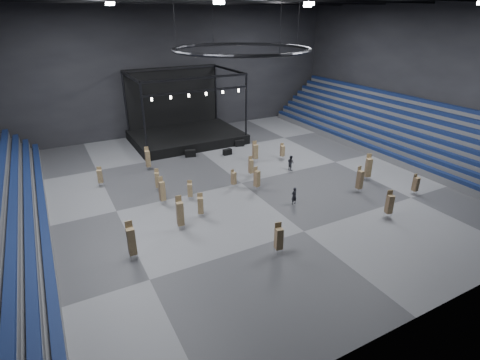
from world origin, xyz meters
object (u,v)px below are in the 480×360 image
chair_stack_0 (148,158)px  chair_stack_16 (157,180)px  chair_stack_7 (251,166)px  chair_stack_5 (100,176)px  chair_stack_8 (368,167)px  chair_stack_15 (360,179)px  flight_case_right (239,143)px  chair_stack_9 (416,184)px  chair_stack_1 (180,213)px  chair_stack_4 (282,151)px  chair_stack_6 (257,178)px  chair_stack_2 (190,190)px  flight_case_left (190,153)px  man_center (294,196)px  chair_stack_10 (279,238)px  chair_stack_13 (200,205)px  chair_stack_17 (234,178)px  crew_member (291,163)px  chair_stack_3 (390,204)px  stage (184,130)px  chair_stack_12 (255,151)px  flight_case_mid (227,152)px  chair_stack_11 (131,241)px

chair_stack_0 → chair_stack_16: bearing=-96.0°
chair_stack_7 → chair_stack_5: bearing=163.5°
chair_stack_8 → chair_stack_5: bearing=178.2°
chair_stack_7 → chair_stack_15: size_ratio=0.83×
flight_case_right → chair_stack_9: chair_stack_9 is taller
chair_stack_1 → chair_stack_16: chair_stack_1 is taller
chair_stack_4 → chair_stack_1: bearing=-143.3°
chair_stack_6 → chair_stack_16: (-8.57, 4.46, -0.09)m
flight_case_right → chair_stack_2: bearing=-134.7°
flight_case_left → man_center: (3.77, -15.97, 0.41)m
chair_stack_1 → chair_stack_15: chair_stack_1 is taller
chair_stack_10 → chair_stack_15: (12.49, 4.80, 0.06)m
chair_stack_6 → chair_stack_13: size_ratio=1.09×
flight_case_left → chair_stack_17: 10.24m
chair_stack_6 → chair_stack_13: (-6.91, -2.37, -0.09)m
crew_member → chair_stack_6: bearing=111.2°
chair_stack_0 → chair_stack_3: (15.02, -20.00, -0.07)m
chair_stack_6 → chair_stack_8: 11.77m
chair_stack_10 → crew_member: (9.99, 12.59, -0.47)m
chair_stack_5 → chair_stack_17: 13.31m
chair_stack_15 → chair_stack_1: bearing=168.5°
stage → chair_stack_4: 14.57m
chair_stack_13 → chair_stack_15: 15.60m
chair_stack_10 → chair_stack_12: size_ratio=0.99×
chair_stack_13 → chair_stack_7: bearing=54.5°
flight_case_left → man_center: bearing=-76.7°
chair_stack_1 → chair_stack_6: 9.72m
stage → chair_stack_7: 15.19m
flight_case_right → chair_stack_8: (6.50, -15.90, 1.07)m
chair_stack_4 → man_center: (-5.54, -10.05, -0.22)m
stage → man_center: size_ratio=8.47×
flight_case_mid → chair_stack_9: size_ratio=0.51×
flight_case_left → chair_stack_7: 9.28m
chair_stack_5 → chair_stack_7: chair_stack_7 is taller
chair_stack_1 → chair_stack_17: chair_stack_1 is taller
flight_case_left → chair_stack_17: (0.61, -10.21, 0.58)m
stage → chair_stack_17: (-1.14, -16.73, -0.45)m
flight_case_right → chair_stack_11: size_ratio=0.41×
chair_stack_4 → man_center: bearing=-112.2°
chair_stack_2 → chair_stack_5: bearing=156.0°
chair_stack_5 → chair_stack_16: chair_stack_16 is taller
chair_stack_2 → chair_stack_11: size_ratio=0.64×
chair_stack_6 → crew_member: bearing=11.1°
stage → chair_stack_3: bearing=-74.8°
flight_case_mid → chair_stack_6: bearing=-100.5°
chair_stack_0 → flight_case_mid: bearing=1.6°
chair_stack_7 → chair_stack_16: size_ratio=0.99×
flight_case_left → chair_stack_11: (-11.10, -17.43, 1.10)m
chair_stack_9 → chair_stack_16: size_ratio=0.92×
crew_member → stage: bearing=19.5°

